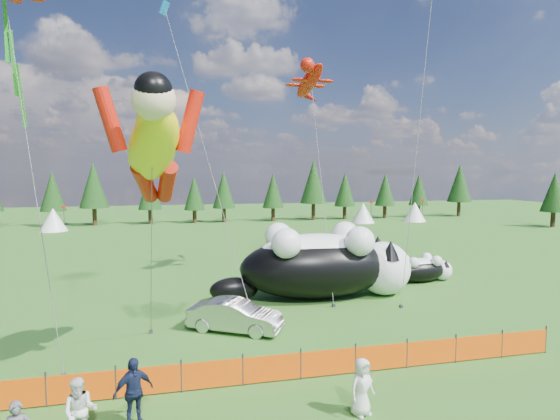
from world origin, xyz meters
name	(u,v)px	position (x,y,z in m)	size (l,w,h in m)	color
ground	(257,348)	(0.00, 0.00, 0.00)	(160.00, 160.00, 0.00)	#113A0A
safety_fence	(272,368)	(0.00, -3.00, 0.50)	(22.06, 0.06, 1.10)	#262626
tree_line	(203,194)	(0.00, 45.00, 4.00)	(90.00, 4.00, 8.00)	black
festival_tents	(287,214)	(11.00, 40.00, 1.40)	(50.00, 3.20, 2.80)	white
cat_large	(325,263)	(4.96, 6.27, 1.99)	(11.58, 4.52, 4.18)	black
cat_small	(423,269)	(12.32, 8.23, 0.84)	(4.89, 1.98, 1.77)	black
car	(235,316)	(-0.64, 2.08, 0.70)	(1.48, 4.25, 1.40)	#BCBCC1
spectator_b	(80,412)	(-5.57, -5.21, 0.90)	(0.87, 0.51, 1.80)	silver
spectator_c	(133,392)	(-4.31, -4.59, 0.98)	(1.15, 0.59, 1.96)	#141B37
spectator_e	(362,387)	(2.16, -5.51, 0.85)	(0.83, 0.54, 1.70)	silver
superhero_kite	(153,147)	(-3.80, -1.48, 7.97)	(5.77, 7.22, 10.80)	yellow
gecko_kite	(309,82)	(5.49, 11.29, 13.06)	(3.34, 10.00, 14.96)	red
diamond_kite_a	(169,25)	(-3.33, 6.96, 14.67)	(4.24, 5.62, 16.79)	blue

